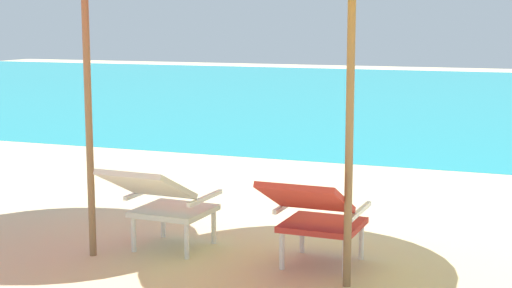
% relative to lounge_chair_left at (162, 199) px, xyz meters
% --- Properties ---
extents(ground_plane, '(40.00, 40.00, 0.00)m').
position_rel_lounge_chair_left_xyz_m(ground_plane, '(0.51, 4.07, -0.40)').
color(ground_plane, beige).
extents(ocean_band, '(40.00, 18.00, 0.01)m').
position_rel_lounge_chair_left_xyz_m(ocean_band, '(0.51, 12.97, -0.40)').
color(ocean_band, teal).
rests_on(ocean_band, ground_plane).
extents(lounge_chair_left, '(0.58, 0.90, 0.68)m').
position_rel_lounge_chair_left_xyz_m(lounge_chair_left, '(0.00, 0.00, 0.00)').
color(lounge_chair_left, silver).
rests_on(lounge_chair_left, ground_plane).
extents(lounge_chair_right, '(0.56, 0.88, 0.68)m').
position_rel_lounge_chair_left_xyz_m(lounge_chair_right, '(1.14, 0.01, 0.00)').
color(lounge_chair_right, red).
rests_on(lounge_chair_right, ground_plane).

